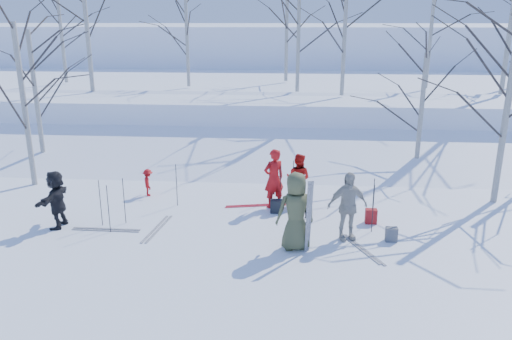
# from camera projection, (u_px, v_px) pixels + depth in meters

# --- Properties ---
(ground) EXTENTS (120.00, 120.00, 0.00)m
(ground) POSITION_uv_depth(u_px,v_px,m) (252.00, 231.00, 13.63)
(ground) COLOR white
(ground) RESTS_ON ground
(snow_ramp) EXTENTS (70.00, 9.49, 4.12)m
(snow_ramp) POSITION_uv_depth(u_px,v_px,m) (266.00, 158.00, 20.26)
(snow_ramp) COLOR white
(snow_ramp) RESTS_ON ground
(snow_plateau) EXTENTS (70.00, 18.00, 2.20)m
(snow_plateau) POSITION_uv_depth(u_px,v_px,m) (276.00, 99.00, 29.55)
(snow_plateau) COLOR white
(snow_plateau) RESTS_ON ground
(far_hill) EXTENTS (90.00, 30.00, 6.00)m
(far_hill) POSITION_uv_depth(u_px,v_px,m) (284.00, 56.00, 49.29)
(far_hill) COLOR white
(far_hill) RESTS_ON ground
(skier_olive_center) EXTENTS (1.11, 0.88, 2.00)m
(skier_olive_center) POSITION_uv_depth(u_px,v_px,m) (296.00, 212.00, 12.33)
(skier_olive_center) COLOR #474B2D
(skier_olive_center) RESTS_ON ground
(skier_red_north) EXTENTS (0.80, 0.72, 1.85)m
(skier_red_north) POSITION_uv_depth(u_px,v_px,m) (274.00, 179.00, 15.13)
(skier_red_north) COLOR #B41012
(skier_red_north) RESTS_ON ground
(skier_redor_behind) EXTENTS (0.95, 0.84, 1.62)m
(skier_redor_behind) POSITION_uv_depth(u_px,v_px,m) (298.00, 179.00, 15.44)
(skier_redor_behind) COLOR red
(skier_redor_behind) RESTS_ON ground
(skier_red_seated) EXTENTS (0.52, 0.66, 0.90)m
(skier_red_seated) POSITION_uv_depth(u_px,v_px,m) (148.00, 183.00, 16.26)
(skier_red_seated) COLOR #B41012
(skier_red_seated) RESTS_ON ground
(skier_cream_east) EXTENTS (1.16, 0.72, 1.84)m
(skier_cream_east) POSITION_uv_depth(u_px,v_px,m) (347.00, 206.00, 12.91)
(skier_cream_east) COLOR beige
(skier_cream_east) RESTS_ON ground
(skier_grey_west) EXTENTS (0.54, 1.53, 1.63)m
(skier_grey_west) POSITION_uv_depth(u_px,v_px,m) (56.00, 199.00, 13.71)
(skier_grey_west) COLOR black
(skier_grey_west) RESTS_ON ground
(dog) EXTENTS (0.48, 0.61, 0.47)m
(dog) POSITION_uv_depth(u_px,v_px,m) (304.00, 209.00, 14.63)
(dog) COLOR black
(dog) RESTS_ON ground
(upright_ski_left) EXTENTS (0.10, 0.17, 1.90)m
(upright_ski_left) POSITION_uv_depth(u_px,v_px,m) (308.00, 217.00, 12.10)
(upright_ski_left) COLOR silver
(upright_ski_left) RESTS_ON ground
(upright_ski_right) EXTENTS (0.12, 0.23, 1.89)m
(upright_ski_right) POSITION_uv_depth(u_px,v_px,m) (310.00, 216.00, 12.16)
(upright_ski_right) COLOR silver
(upright_ski_right) RESTS_ON ground
(ski_pair_a) EXTENTS (1.64, 2.05, 0.02)m
(ski_pair_a) POSITION_uv_depth(u_px,v_px,m) (361.00, 249.00, 12.59)
(ski_pair_a) COLOR silver
(ski_pair_a) RESTS_ON ground
(ski_pair_b) EXTENTS (0.24, 1.90, 0.02)m
(ski_pair_b) POSITION_uv_depth(u_px,v_px,m) (106.00, 230.00, 13.72)
(ski_pair_b) COLOR silver
(ski_pair_b) RESTS_ON ground
(ski_pair_c) EXTENTS (0.94, 1.98, 0.02)m
(ski_pair_c) POSITION_uv_depth(u_px,v_px,m) (256.00, 205.00, 15.49)
(ski_pair_c) COLOR #A31721
(ski_pair_c) RESTS_ON ground
(ski_pair_d) EXTENTS (0.65, 1.95, 0.02)m
(ski_pair_d) POSITION_uv_depth(u_px,v_px,m) (157.00, 229.00, 13.77)
(ski_pair_d) COLOR silver
(ski_pair_d) RESTS_ON ground
(ski_pole_a) EXTENTS (0.02, 0.02, 1.34)m
(ski_pole_a) POSITION_uv_depth(u_px,v_px,m) (108.00, 209.00, 13.40)
(ski_pole_a) COLOR black
(ski_pole_a) RESTS_ON ground
(ski_pole_b) EXTENTS (0.02, 0.02, 1.34)m
(ski_pole_b) POSITION_uv_depth(u_px,v_px,m) (100.00, 203.00, 13.84)
(ski_pole_b) COLOR black
(ski_pole_b) RESTS_ON ground
(ski_pole_c) EXTENTS (0.02, 0.02, 1.34)m
(ski_pole_c) POSITION_uv_depth(u_px,v_px,m) (269.00, 182.00, 15.62)
(ski_pole_c) COLOR black
(ski_pole_c) RESTS_ON ground
(ski_pole_d) EXTENTS (0.02, 0.02, 1.34)m
(ski_pole_d) POSITION_uv_depth(u_px,v_px,m) (293.00, 181.00, 15.70)
(ski_pole_d) COLOR black
(ski_pole_d) RESTS_ON ground
(ski_pole_e) EXTENTS (0.02, 0.02, 1.34)m
(ski_pole_e) POSITION_uv_depth(u_px,v_px,m) (373.00, 201.00, 13.96)
(ski_pole_e) COLOR black
(ski_pole_e) RESTS_ON ground
(ski_pole_f) EXTENTS (0.02, 0.02, 1.34)m
(ski_pole_f) POSITION_uv_depth(u_px,v_px,m) (281.00, 187.00, 15.16)
(ski_pole_f) COLOR black
(ski_pole_f) RESTS_ON ground
(ski_pole_g) EXTENTS (0.02, 0.02, 1.34)m
(ski_pole_g) POSITION_uv_depth(u_px,v_px,m) (124.00, 201.00, 13.98)
(ski_pole_g) COLOR black
(ski_pole_g) RESTS_ON ground
(ski_pole_h) EXTENTS (0.02, 0.02, 1.34)m
(ski_pole_h) POSITION_uv_depth(u_px,v_px,m) (373.00, 209.00, 13.41)
(ski_pole_h) COLOR black
(ski_pole_h) RESTS_ON ground
(ski_pole_i) EXTENTS (0.02, 0.02, 1.34)m
(ski_pole_i) POSITION_uv_depth(u_px,v_px,m) (177.00, 185.00, 15.32)
(ski_pole_i) COLOR black
(ski_pole_i) RESTS_ON ground
(backpack_red) EXTENTS (0.32, 0.22, 0.42)m
(backpack_red) POSITION_uv_depth(u_px,v_px,m) (371.00, 216.00, 14.12)
(backpack_red) COLOR maroon
(backpack_red) RESTS_ON ground
(backpack_grey) EXTENTS (0.30, 0.20, 0.38)m
(backpack_grey) POSITION_uv_depth(u_px,v_px,m) (391.00, 234.00, 12.98)
(backpack_grey) COLOR #525459
(backpack_grey) RESTS_ON ground
(backpack_dark) EXTENTS (0.34, 0.24, 0.40)m
(backpack_dark) POSITION_uv_depth(u_px,v_px,m) (276.00, 206.00, 14.90)
(backpack_dark) COLOR black
(backpack_dark) RESTS_ON ground
(birch_plateau_a) EXTENTS (4.76, 4.76, 5.94)m
(birch_plateau_a) POSITION_uv_depth(u_px,v_px,m) (287.00, 26.00, 27.30)
(birch_plateau_a) COLOR silver
(birch_plateau_a) RESTS_ON snow_plateau
(birch_plateau_c) EXTENTS (4.33, 4.33, 5.33)m
(birch_plateau_c) POSITION_uv_depth(u_px,v_px,m) (345.00, 35.00, 22.14)
(birch_plateau_c) COLOR silver
(birch_plateau_c) RESTS_ON snow_plateau
(birch_plateau_d) EXTENTS (4.23, 4.23, 5.19)m
(birch_plateau_d) POSITION_uv_depth(u_px,v_px,m) (298.00, 36.00, 23.29)
(birch_plateau_d) COLOR silver
(birch_plateau_d) RESTS_ON snow_plateau
(birch_plateau_e) EXTENTS (3.58, 3.58, 4.26)m
(birch_plateau_e) POSITION_uv_depth(u_px,v_px,m) (187.00, 44.00, 25.34)
(birch_plateau_e) COLOR silver
(birch_plateau_e) RESTS_ON snow_plateau
(birch_plateau_f) EXTENTS (4.19, 4.19, 5.13)m
(birch_plateau_f) POSITION_uv_depth(u_px,v_px,m) (61.00, 34.00, 26.80)
(birch_plateau_f) COLOR silver
(birch_plateau_f) RESTS_ON snow_plateau
(birch_plateau_g) EXTENTS (5.35, 5.35, 6.79)m
(birch_plateau_g) POSITION_uv_depth(u_px,v_px,m) (86.00, 18.00, 23.36)
(birch_plateau_g) COLOR silver
(birch_plateau_g) RESTS_ON snow_plateau
(birch_plateau_h) EXTENTS (4.16, 4.16, 5.09)m
(birch_plateau_h) POSITION_uv_depth(u_px,v_px,m) (430.00, 36.00, 24.51)
(birch_plateau_h) COLOR silver
(birch_plateau_h) RESTS_ON snow_plateau
(birch_edge_a) EXTENTS (4.44, 4.44, 5.49)m
(birch_edge_a) POSITION_uv_depth(u_px,v_px,m) (24.00, 107.00, 16.69)
(birch_edge_a) COLOR silver
(birch_edge_a) RESTS_ON ground
(birch_edge_b) EXTENTS (4.75, 4.75, 5.92)m
(birch_edge_b) POSITION_uv_depth(u_px,v_px,m) (507.00, 109.00, 14.97)
(birch_edge_b) COLOR silver
(birch_edge_b) RESTS_ON ground
(birch_edge_d) EXTENTS (4.24, 4.24, 5.20)m
(birch_edge_d) POSITION_uv_depth(u_px,v_px,m) (36.00, 100.00, 19.11)
(birch_edge_d) COLOR silver
(birch_edge_d) RESTS_ON ground
(birch_edge_e) EXTENTS (3.69, 3.69, 4.41)m
(birch_edge_e) POSITION_uv_depth(u_px,v_px,m) (421.00, 114.00, 18.27)
(birch_edge_e) COLOR silver
(birch_edge_e) RESTS_ON ground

